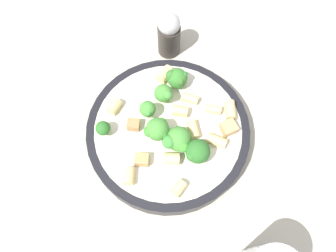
{
  "coord_description": "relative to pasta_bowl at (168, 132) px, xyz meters",
  "views": [
    {
      "loc": [
        0.16,
        0.11,
        0.5
      ],
      "look_at": [
        0.0,
        0.0,
        0.05
      ],
      "focal_mm": 35.0,
      "sensor_mm": 36.0,
      "label": 1
    }
  ],
  "objects": [
    {
      "name": "rigatoni_10",
      "position": [
        0.07,
        0.07,
        0.02
      ],
      "size": [
        0.02,
        0.02,
        0.02
      ],
      "primitive_type": "cylinder",
      "rotation": [
        1.57,
        0.0,
        1.58
      ],
      "color": "#E0C67F",
      "rests_on": "pasta_bowl"
    },
    {
      "name": "rigatoni_2",
      "position": [
        -0.06,
        0.0,
        0.02
      ],
      "size": [
        0.02,
        0.03,
        0.01
      ],
      "primitive_type": "cylinder",
      "rotation": [
        1.57,
        0.0,
        0.28
      ],
      "color": "#E0C67F",
      "rests_on": "pasta_bowl"
    },
    {
      "name": "broccoli_floret_5",
      "position": [
        0.01,
        0.06,
        0.04
      ],
      "size": [
        0.04,
        0.04,
        0.04
      ],
      "color": "#93B766",
      "rests_on": "pasta_bowl"
    },
    {
      "name": "chicken_chunk_2",
      "position": [
        0.07,
        0.0,
        0.02
      ],
      "size": [
        0.03,
        0.03,
        0.02
      ],
      "primitive_type": "cube",
      "rotation": [
        0.0,
        0.0,
        2.13
      ],
      "color": "tan",
      "rests_on": "pasta_bowl"
    },
    {
      "name": "rigatoni_7",
      "position": [
        -0.08,
        0.06,
        0.02
      ],
      "size": [
        0.03,
        0.03,
        0.02
      ],
      "primitive_type": "cylinder",
      "rotation": [
        1.57,
        0.0,
        2.23
      ],
      "color": "#E0C67F",
      "rests_on": "pasta_bowl"
    },
    {
      "name": "rigatoni_4",
      "position": [
        0.1,
        0.0,
        0.02
      ],
      "size": [
        0.03,
        0.03,
        0.02
      ],
      "primitive_type": "cylinder",
      "rotation": [
        1.57,
        0.0,
        2.16
      ],
      "color": "#E0C67F",
      "rests_on": "pasta_bowl"
    },
    {
      "name": "rigatoni_5",
      "position": [
        -0.03,
        0.0,
        0.02
      ],
      "size": [
        0.03,
        0.03,
        0.02
      ],
      "primitive_type": "cylinder",
      "rotation": [
        1.57,
        0.0,
        0.47
      ],
      "color": "#E0C67F",
      "rests_on": "pasta_bowl"
    },
    {
      "name": "chicken_chunk_0",
      "position": [
        0.03,
        -0.04,
        0.02
      ],
      "size": [
        0.02,
        0.02,
        0.02
      ],
      "primitive_type": "cube",
      "rotation": [
        0.0,
        0.0,
        2.09
      ],
      "color": "#A87A4C",
      "rests_on": "pasta_bowl"
    },
    {
      "name": "pasta_bowl",
      "position": [
        0.0,
        0.0,
        0.0
      ],
      "size": [
        0.25,
        0.25,
        0.04
      ],
      "color": "black",
      "rests_on": "ground_plane"
    },
    {
      "name": "pepper_shaker",
      "position": [
        -0.14,
        -0.1,
        0.02
      ],
      "size": [
        0.04,
        0.04,
        0.09
      ],
      "color": "#332D28",
      "rests_on": "ground_plane"
    },
    {
      "name": "broccoli_floret_3",
      "position": [
        0.01,
        0.03,
        0.04
      ],
      "size": [
        0.05,
        0.04,
        0.04
      ],
      "color": "#9EC175",
      "rests_on": "pasta_bowl"
    },
    {
      "name": "rigatoni_1",
      "position": [
        -0.07,
        -0.06,
        0.02
      ],
      "size": [
        0.03,
        0.02,
        0.02
      ],
      "primitive_type": "cylinder",
      "rotation": [
        1.57,
        0.0,
        1.57
      ],
      "color": "#E0C67F",
      "rests_on": "pasta_bowl"
    },
    {
      "name": "ground_plane",
      "position": [
        0.0,
        0.0,
        -0.02
      ],
      "size": [
        2.0,
        2.0,
        0.0
      ],
      "primitive_type": "plane",
      "color": "#BCB29E"
    },
    {
      "name": "chicken_chunk_1",
      "position": [
        -0.05,
        0.08,
        0.02
      ],
      "size": [
        0.03,
        0.03,
        0.02
      ],
      "primitive_type": "cube",
      "rotation": [
        0.0,
        0.0,
        2.61
      ],
      "color": "tan",
      "rests_on": "pasta_bowl"
    },
    {
      "name": "broccoli_floret_2",
      "position": [
        -0.07,
        -0.03,
        0.04
      ],
      "size": [
        0.03,
        0.03,
        0.04
      ],
      "color": "#9EC175",
      "rests_on": "pasta_bowl"
    },
    {
      "name": "rigatoni_6",
      "position": [
        0.04,
        0.03,
        0.02
      ],
      "size": [
        0.03,
        0.03,
        0.02
      ],
      "primitive_type": "cylinder",
      "rotation": [
        1.57,
        0.0,
        0.61
      ],
      "color": "#E0C67F",
      "rests_on": "pasta_bowl"
    },
    {
      "name": "broccoli_floret_1",
      "position": [
        -0.04,
        -0.03,
        0.04
      ],
      "size": [
        0.03,
        0.03,
        0.04
      ],
      "color": "#9EC175",
      "rests_on": "pasta_bowl"
    },
    {
      "name": "broccoli_floret_4",
      "position": [
        0.02,
        -0.01,
        0.04
      ],
      "size": [
        0.04,
        0.04,
        0.04
      ],
      "color": "#93B766",
      "rests_on": "pasta_bowl"
    },
    {
      "name": "rigatoni_0",
      "position": [
        -0.02,
        0.07,
        0.02
      ],
      "size": [
        0.02,
        0.03,
        0.02
      ],
      "primitive_type": "cylinder",
      "rotation": [
        1.57,
        0.0,
        0.22
      ],
      "color": "#E0C67F",
      "rests_on": "pasta_bowl"
    },
    {
      "name": "broccoli_floret_6",
      "position": [
        0.06,
        -0.07,
        0.03
      ],
      "size": [
        0.02,
        0.02,
        0.03
      ],
      "color": "#9EC175",
      "rests_on": "pasta_bowl"
    },
    {
      "name": "rigatoni_8",
      "position": [
        -0.07,
        0.04,
        0.02
      ],
      "size": [
        0.02,
        0.03,
        0.01
      ],
      "primitive_type": "cylinder",
      "rotation": [
        1.57,
        0.0,
        0.44
      ],
      "color": "#E0C67F",
      "rests_on": "pasta_bowl"
    },
    {
      "name": "rigatoni_9",
      "position": [
        -0.02,
        0.03,
        0.02
      ],
      "size": [
        0.03,
        0.03,
        0.02
      ],
      "primitive_type": "cylinder",
      "rotation": [
        1.57,
        0.0,
        2.39
      ],
      "color": "#E0C67F",
      "rests_on": "pasta_bowl"
    },
    {
      "name": "rigatoni_3",
      "position": [
        0.02,
        -0.09,
        0.02
      ],
      "size": [
        0.03,
        0.02,
        0.02
      ],
      "primitive_type": "cylinder",
      "rotation": [
        1.57,
        0.0,
        1.69
      ],
      "color": "#E0C67F",
      "rests_on": "pasta_bowl"
    },
    {
      "name": "broccoli_floret_0",
      "position": [
        0.0,
        -0.04,
        0.04
      ],
      "size": [
        0.03,
        0.03,
        0.04
      ],
      "color": "#9EC175",
      "rests_on": "pasta_bowl"
    }
  ]
}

